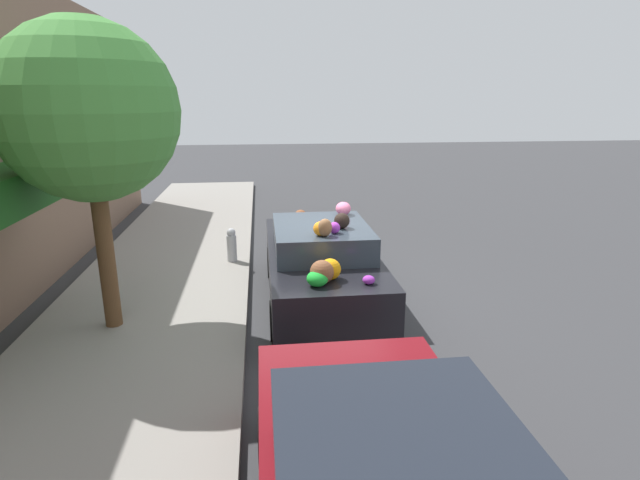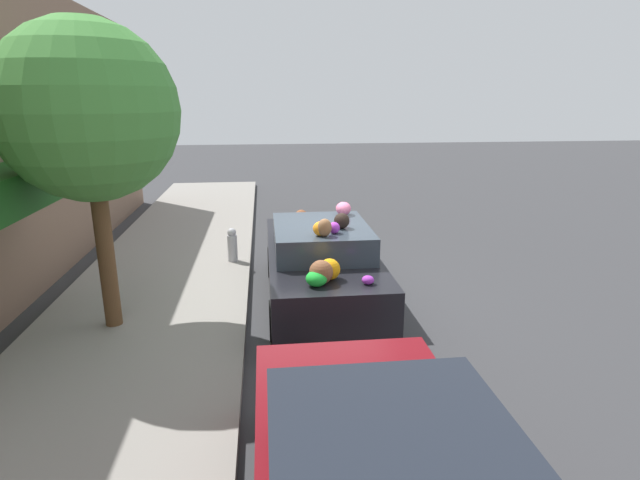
# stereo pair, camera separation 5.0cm
# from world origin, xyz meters

# --- Properties ---
(ground_plane) EXTENTS (60.00, 60.00, 0.00)m
(ground_plane) POSITION_xyz_m (0.00, 0.00, 0.00)
(ground_plane) COLOR #38383A
(sidewalk_curb) EXTENTS (24.00, 3.20, 0.15)m
(sidewalk_curb) POSITION_xyz_m (0.00, 2.70, 0.07)
(sidewalk_curb) COLOR gray
(sidewalk_curb) RESTS_ON ground
(street_tree) EXTENTS (2.42, 2.42, 4.30)m
(street_tree) POSITION_xyz_m (-0.85, 3.06, 3.22)
(street_tree) COLOR brown
(street_tree) RESTS_ON sidewalk_curb
(fire_hydrant) EXTENTS (0.20, 0.20, 0.70)m
(fire_hydrant) POSITION_xyz_m (1.97, 1.45, 0.49)
(fire_hydrant) COLOR #B2B2B7
(fire_hydrant) RESTS_ON sidewalk_curb
(art_car) EXTENTS (4.32, 1.79, 1.68)m
(art_car) POSITION_xyz_m (-0.04, -0.15, 0.75)
(art_car) COLOR black
(art_car) RESTS_ON ground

